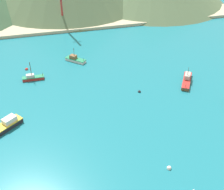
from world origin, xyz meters
TOP-DOWN VIEW (x-y plane):
  - ground at (0.00, 30.00)m, footprint 260.00×280.00m
  - fishing_boat_1 at (-14.98, 58.39)m, footprint 6.79×1.94m
  - fishing_boat_2 at (-0.04, 67.50)m, footprint 7.10×6.81m
  - fishing_boat_5 at (-21.91, 36.24)m, footprint 7.99×7.18m
  - fishing_boat_7 at (31.49, 44.55)m, footprint 7.37×9.90m
  - buoy_0 at (11.74, 13.29)m, footprint 1.00×1.00m
  - buoy_1 at (15.35, 42.99)m, footprint 0.87×0.87m
  - buoy_2 at (-16.82, 65.55)m, footprint 1.00×1.00m
  - beach_strip at (0.00, 102.05)m, footprint 247.00×15.57m

SIDE VIEW (x-z plane):
  - ground at x=0.00m, z-range -0.50..0.00m
  - buoy_1 at x=15.35m, z-range -0.28..0.58m
  - buoy_0 at x=11.74m, z-range -0.33..0.68m
  - buoy_2 at x=-16.82m, z-range -0.33..0.68m
  - beach_strip at x=0.00m, z-range 0.00..1.20m
  - fishing_boat_1 at x=-14.98m, z-range -2.37..3.87m
  - fishing_boat_2 at x=-0.04m, z-range -1.71..3.20m
  - fishing_boat_7 at x=31.49m, z-range -1.69..3.39m
  - fishing_boat_5 at x=-21.91m, z-range -0.32..2.24m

